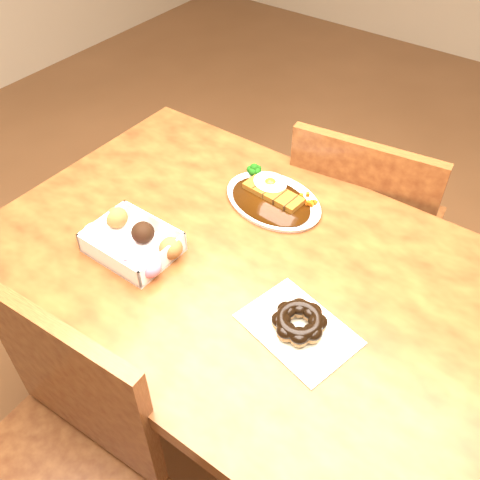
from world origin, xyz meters
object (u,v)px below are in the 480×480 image
Objects in this scene: katsu_curry_plate at (273,197)px; pon_de_ring at (299,323)px; table at (246,292)px; chair_near at (51,478)px; donut_box at (132,242)px; chair_far at (361,231)px.

katsu_curry_plate is 0.40m from pon_de_ring.
chair_near reaches higher than table.
pon_de_ring is at bearing 52.78° from chair_near.
chair_near is 3.87× the size of donut_box.
donut_box reaches higher than table.
donut_box is at bearing -175.56° from pon_de_ring.
donut_box is (-0.23, -0.12, 0.13)m from table.
chair_near is 0.62m from pon_de_ring.
donut_box is at bearing -152.41° from table.
chair_near is 0.80m from katsu_curry_plate.
chair_far is at bearing 67.92° from katsu_curry_plate.
table is 1.38× the size of chair_near.
pon_de_ring is at bearing 4.44° from donut_box.
pon_de_ring is at bearing 93.65° from chair_far.
katsu_curry_plate is (-0.07, 0.21, 0.11)m from table.
katsu_curry_plate is 1.13× the size of pon_de_ring.
katsu_curry_plate is at bearing 83.76° from chair_near.
pon_de_ring is at bearing -48.89° from katsu_curry_plate.
chair_near is 3.46× the size of pon_de_ring.
chair_far is 0.78m from donut_box.
chair_far is (0.06, 0.54, -0.17)m from table.
katsu_curry_plate is (0.04, 0.75, 0.28)m from chair_near.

